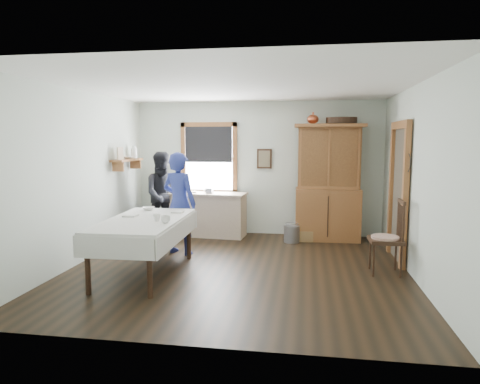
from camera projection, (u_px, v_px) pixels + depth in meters
The scene contains 20 objects.
room at pixel (238, 179), 6.29m from camera, with size 5.01×5.01×2.70m.
window at pixel (209, 154), 8.82m from camera, with size 1.18×0.07×1.48m.
doorway at pixel (399, 188), 6.77m from camera, with size 0.09×1.14×2.22m.
wall_shelf at pixel (128, 159), 8.13m from camera, with size 0.24×1.00×0.44m.
framed_picture at pixel (264, 159), 8.66m from camera, with size 0.30×0.04×0.40m, color #372013.
rug_beater at pixel (409, 154), 6.17m from camera, with size 0.27×0.27×0.01m, color black.
work_counter at pixel (208, 214), 8.62m from camera, with size 1.53×0.58×0.88m, color tan.
china_hutch at pixel (328, 183), 8.20m from camera, with size 1.31×0.62×2.23m, color #995E2F.
dining_table at pixel (145, 247), 6.12m from camera, with size 1.06×2.02×0.81m, color silver.
spindle_chair at pixel (386, 237), 6.15m from camera, with size 0.50×0.50×1.09m, color #372013.
pail at pixel (292, 234), 8.10m from camera, with size 0.30×0.30×0.32m, color gray.
wicker_basket at pixel (304, 236), 8.21m from camera, with size 0.35×0.25×0.21m, color olive.
woman_blue at pixel (179, 207), 7.22m from camera, with size 0.58×0.38×1.60m, color navy.
figure_dark at pixel (164, 198), 8.43m from camera, with size 0.77×0.60×1.58m, color black.
table_cup_a at pixel (165, 219), 5.78m from camera, with size 0.13×0.13×0.10m, color white.
table_cup_b at pixel (157, 218), 5.92m from camera, with size 0.10×0.10×0.10m, color white.
table_bowl at pixel (148, 208), 6.86m from camera, with size 0.22×0.22×0.06m, color white.
counter_book at pixel (187, 192), 8.61m from camera, with size 0.16×0.21×0.02m, color brown.
counter_bowl at pixel (207, 190), 8.71m from camera, with size 0.18×0.18×0.06m, color white.
shelf_bowl at pixel (128, 157), 8.14m from camera, with size 0.22×0.22×0.05m, color white.
Camera 1 is at (0.99, -6.19, 1.92)m, focal length 32.00 mm.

